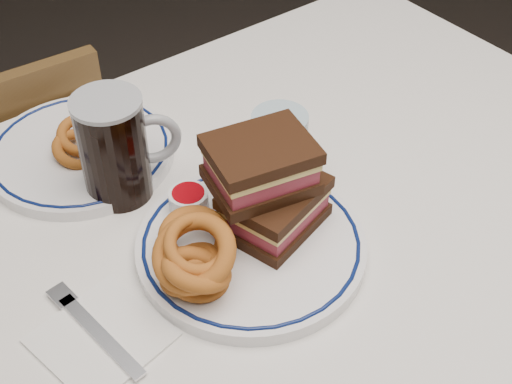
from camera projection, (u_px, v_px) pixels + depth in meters
dining_table at (248, 296)px, 0.97m from camera, size 1.27×0.87×0.75m
chair_far at (11, 220)px, 1.37m from camera, size 0.40×0.40×0.81m
main_plate at (251, 246)px, 0.88m from camera, size 0.29×0.29×0.02m
reuben_sandwich at (268, 186)px, 0.86m from camera, size 0.15×0.14×0.13m
onion_rings_main at (195, 256)px, 0.81m from camera, size 0.12×0.13×0.10m
ketchup_ramekin at (189, 200)px, 0.91m from camera, size 0.05×0.05×0.03m
beer_mug at (116, 147)px, 0.92m from camera, size 0.13×0.09×0.15m
water_glass at (279, 152)px, 0.94m from camera, size 0.07×0.07×0.12m
far_plate at (81, 152)px, 1.02m from camera, size 0.26×0.26×0.02m
onion_rings_far at (80, 142)px, 1.00m from camera, size 0.09×0.09×0.05m
napkin_fork at (100, 336)px, 0.79m from camera, size 0.15×0.17×0.01m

